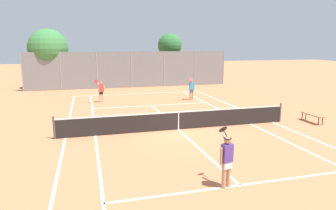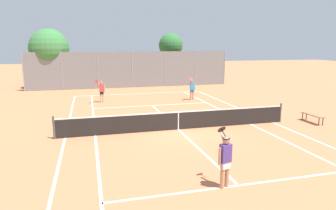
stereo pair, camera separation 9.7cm
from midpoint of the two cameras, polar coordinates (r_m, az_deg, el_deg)
ground_plane at (r=15.34m, az=2.15°, el=-4.71°), size 120.00×120.00×0.00m
court_line_markings at (r=15.34m, az=2.15°, el=-4.70°), size 11.10×23.90×0.01m
tennis_net at (r=15.20m, az=2.17°, el=-2.87°), size 12.00×0.10×1.07m
player_near_side at (r=9.23m, az=11.12°, el=-9.94°), size 0.53×0.84×1.77m
player_far_left at (r=22.89m, az=-12.41°, el=2.77°), size 0.76×0.72×1.77m
player_far_right at (r=23.52m, az=4.72°, el=3.23°), size 0.67×0.73×1.77m
loose_tennis_ball_0 at (r=21.59m, az=-12.25°, el=-0.14°), size 0.07×0.07×0.07m
loose_tennis_ball_1 at (r=18.24m, az=-7.19°, el=-2.07°), size 0.07×0.07×0.07m
courtside_bench at (r=18.48m, az=25.98°, el=-1.78°), size 0.36×1.50×0.47m
back_fence at (r=30.53m, az=-6.74°, el=6.73°), size 20.33×0.08×3.62m
tree_behind_left at (r=31.79m, az=-21.59°, el=9.79°), size 3.79×3.79×5.79m
tree_behind_right at (r=35.23m, az=0.62°, el=11.13°), size 2.75×2.75×5.56m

